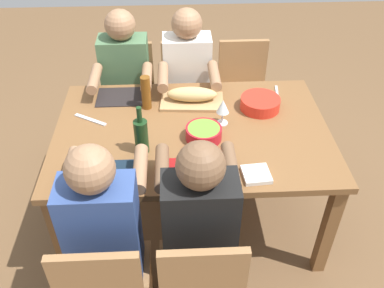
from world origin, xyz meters
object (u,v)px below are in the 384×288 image
(chair_far_center, at_px, (201,282))
(serving_bowl_salad, at_px, (204,132))
(diner_near_center, at_px, (187,78))
(chair_near_left, at_px, (243,89))
(diner_far_center, at_px, (199,222))
(wine_bottle, at_px, (141,135))
(diner_near_right, at_px, (126,80))
(bread_loaf, at_px, (192,94))
(napkin_stack, at_px, (256,174))
(serving_bowl_fruit, at_px, (260,103))
(wine_glass, at_px, (223,107))
(chair_far_right, at_px, (106,286))
(chair_near_center, at_px, (187,90))
(chair_near_right, at_px, (130,92))
(beer_bottle, at_px, (146,93))
(diner_far_right, at_px, (104,226))
(dining_table, at_px, (192,140))
(cutting_board, at_px, (192,102))

(chair_far_center, xyz_separation_m, serving_bowl_salad, (-0.06, -0.77, 0.30))
(diner_near_center, height_order, chair_near_left, diner_near_center)
(diner_far_center, relative_size, wine_bottle, 4.14)
(diner_near_right, height_order, wine_bottle, diner_near_right)
(diner_near_right, relative_size, chair_near_left, 1.41)
(bread_loaf, relative_size, napkin_stack, 2.29)
(serving_bowl_fruit, bearing_deg, wine_bottle, 28.07)
(bread_loaf, xyz_separation_m, wine_glass, (-0.17, 0.23, 0.05))
(chair_far_right, bearing_deg, chair_near_center, -104.62)
(chair_near_center, bearing_deg, chair_far_right, 75.38)
(chair_near_center, height_order, wine_bottle, wine_bottle)
(chair_near_right, bearing_deg, diner_near_right, 90.00)
(beer_bottle, bearing_deg, bread_loaf, -172.23)
(diner_near_right, distance_m, wine_glass, 0.90)
(chair_far_center, distance_m, diner_near_right, 1.61)
(diner_near_center, height_order, chair_far_center, diner_near_center)
(diner_far_right, xyz_separation_m, beer_bottle, (-0.17, -0.92, 0.15))
(chair_far_center, height_order, diner_far_center, diner_far_center)
(diner_far_center, xyz_separation_m, diner_near_right, (0.45, -1.35, 0.00))
(chair_far_right, relative_size, serving_bowl_fruit, 3.42)
(serving_bowl_fruit, distance_m, wine_glass, 0.30)
(chair_near_left, distance_m, wine_bottle, 1.32)
(dining_table, bearing_deg, bread_loaf, -92.78)
(chair_far_right, relative_size, diner_far_right, 0.71)
(chair_near_center, height_order, diner_near_right, diner_near_right)
(chair_far_right, distance_m, chair_near_left, 1.93)
(chair_near_right, height_order, diner_near_right, diner_near_right)
(chair_far_center, distance_m, bread_loaf, 1.19)
(chair_far_right, xyz_separation_m, beer_bottle, (-0.17, -1.10, 0.37))
(diner_far_center, bearing_deg, serving_bowl_salad, -96.09)
(chair_near_right, bearing_deg, chair_far_center, 104.62)
(chair_near_left, height_order, napkin_stack, chair_near_left)
(dining_table, relative_size, chair_near_right, 1.91)
(chair_near_right, relative_size, wine_glass, 5.12)
(diner_near_right, bearing_deg, chair_near_right, -90.00)
(beer_bottle, bearing_deg, diner_far_center, 106.56)
(dining_table, bearing_deg, diner_near_center, -90.00)
(chair_far_right, xyz_separation_m, serving_bowl_fruit, (-0.89, -1.06, 0.30))
(chair_far_right, relative_size, cutting_board, 2.12)
(chair_near_center, distance_m, cutting_board, 0.63)
(chair_far_right, relative_size, chair_near_left, 1.00)
(chair_far_center, xyz_separation_m, wine_glass, (-0.18, -0.91, 0.37))
(wine_bottle, bearing_deg, bread_loaf, -122.34)
(cutting_board, bearing_deg, dining_table, 87.22)
(chair_far_center, bearing_deg, chair_near_left, -104.62)
(chair_far_center, distance_m, diner_far_center, 0.28)
(chair_far_right, xyz_separation_m, diner_near_right, (-0.00, -1.53, 0.21))
(dining_table, xyz_separation_m, chair_near_center, (0.00, -0.86, -0.18))
(wine_bottle, bearing_deg, chair_far_center, 112.84)
(serving_bowl_salad, height_order, bread_loaf, bread_loaf)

